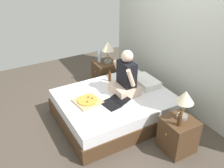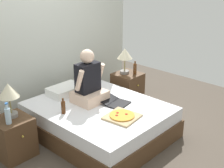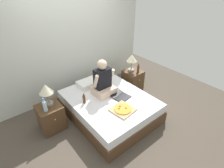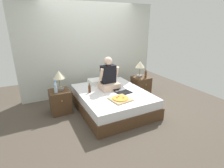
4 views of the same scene
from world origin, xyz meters
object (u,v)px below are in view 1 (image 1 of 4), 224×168
(bed, at_px, (115,107))
(nightstand_left, at_px, (105,73))
(lamp_on_right_nightstand, at_px, (185,99))
(laptop, at_px, (114,102))
(water_bottle, at_px, (99,57))
(pizza_box, at_px, (88,101))
(beer_bottle_on_bed, at_px, (110,77))
(nightstand_right, at_px, (178,135))
(beer_bottle, at_px, (180,120))
(lamp_on_left_nightstand, at_px, (108,48))
(person_seated, at_px, (126,78))

(bed, bearing_deg, nightstand_left, 159.93)
(lamp_on_right_nightstand, bearing_deg, laptop, -146.44)
(water_bottle, distance_m, pizza_box, 1.42)
(water_bottle, height_order, beer_bottle_on_bed, water_bottle)
(nightstand_right, height_order, lamp_on_right_nightstand, lamp_on_right_nightstand)
(beer_bottle, relative_size, laptop, 0.50)
(nightstand_right, bearing_deg, nightstand_left, 180.00)
(nightstand_right, bearing_deg, laptop, -149.54)
(bed, bearing_deg, nightstand_right, 20.07)
(nightstand_right, distance_m, beer_bottle, 0.38)
(nightstand_left, xyz_separation_m, lamp_on_left_nightstand, (0.04, 0.05, 0.59))
(lamp_on_right_nightstand, height_order, laptop, lamp_on_right_nightstand)
(bed, xyz_separation_m, pizza_box, (-0.05, -0.49, 0.25))
(bed, relative_size, nightstand_left, 3.57)
(bed, distance_m, water_bottle, 1.32)
(beer_bottle, bearing_deg, laptop, -155.91)
(nightstand_right, bearing_deg, water_bottle, -177.80)
(bed, bearing_deg, pizza_box, -96.07)
(nightstand_right, bearing_deg, beer_bottle, -54.99)
(lamp_on_left_nightstand, distance_m, laptop, 1.47)
(lamp_on_left_nightstand, distance_m, lamp_on_right_nightstand, 2.19)
(nightstand_left, height_order, pizza_box, nightstand_left)
(water_bottle, relative_size, pizza_box, 0.62)
(lamp_on_left_nightstand, distance_m, water_bottle, 0.28)
(nightstand_left, height_order, lamp_on_right_nightstand, lamp_on_right_nightstand)
(lamp_on_right_nightstand, xyz_separation_m, laptop, (-0.90, -0.60, -0.39))
(bed, distance_m, lamp_on_left_nightstand, 1.35)
(nightstand_left, relative_size, laptop, 1.16)
(laptop, bearing_deg, person_seated, 119.95)
(lamp_on_right_nightstand, bearing_deg, beer_bottle_on_bed, -169.68)
(person_seated, bearing_deg, laptop, -60.05)
(pizza_box, bearing_deg, beer_bottle_on_bed, 123.76)
(nightstand_right, xyz_separation_m, laptop, (-0.93, -0.55, 0.21))
(water_bottle, xyz_separation_m, beer_bottle_on_bed, (0.72, -0.15, -0.10))
(pizza_box, bearing_deg, water_bottle, 145.06)
(beer_bottle, relative_size, pizza_box, 0.51)
(lamp_on_left_nightstand, distance_m, person_seated, 1.13)
(laptop, bearing_deg, lamp_on_left_nightstand, 155.21)
(pizza_box, bearing_deg, person_seated, 85.12)
(water_bottle, relative_size, beer_bottle, 1.20)
(nightstand_left, relative_size, pizza_box, 1.19)
(bed, xyz_separation_m, nightstand_right, (1.13, 0.41, 0.04))
(bed, bearing_deg, lamp_on_left_nightstand, 156.99)
(person_seated, bearing_deg, bed, -92.01)
(bed, height_order, beer_bottle, beer_bottle)
(laptop, distance_m, beer_bottle_on_bed, 0.76)
(water_bottle, xyz_separation_m, pizza_box, (1.16, -0.81, -0.17))
(bed, xyz_separation_m, person_seated, (0.01, 0.20, 0.52))
(beer_bottle, xyz_separation_m, laptop, (-1.00, -0.45, -0.15))
(beer_bottle_on_bed, bearing_deg, nightstand_right, 8.41)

